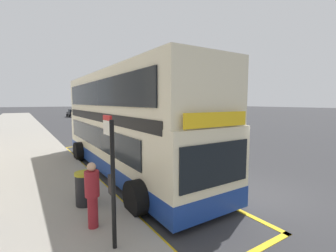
{
  "coord_description": "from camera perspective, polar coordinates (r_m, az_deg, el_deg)",
  "views": [
    {
      "loc": [
        -6.49,
        -4.91,
        3.15
      ],
      "look_at": [
        -0.01,
        5.16,
        1.9
      ],
      "focal_mm": 24.87,
      "sensor_mm": 36.0,
      "label": 1
    }
  ],
  "objects": [
    {
      "name": "ground_plane",
      "position": [
        37.6,
        -22.72,
        0.69
      ],
      "size": [
        260.0,
        260.0,
        0.0
      ],
      "primitive_type": "plane",
      "color": "#333335"
    },
    {
      "name": "pavement_near",
      "position": [
        37.04,
        -33.44,
        0.2
      ],
      "size": [
        6.0,
        76.0,
        0.14
      ],
      "primitive_type": "cube",
      "color": "gray",
      "rests_on": "ground"
    },
    {
      "name": "double_decker_bus",
      "position": [
        10.61,
        -10.27,
        0.01
      ],
      "size": [
        3.27,
        11.4,
        4.4
      ],
      "color": "beige",
      "rests_on": "ground"
    },
    {
      "name": "bus_bay_markings",
      "position": [
        11.17,
        -11.15,
        -10.49
      ],
      "size": [
        2.83,
        14.37,
        0.01
      ],
      "color": "gold",
      "rests_on": "ground"
    },
    {
      "name": "bus_stop_sign",
      "position": [
        4.94,
        -13.67,
        -10.76
      ],
      "size": [
        0.09,
        0.51,
        2.73
      ],
      "color": "black",
      "rests_on": "pavement_near"
    },
    {
      "name": "parked_car_black_kerbside",
      "position": [
        52.36,
        -22.3,
        2.94
      ],
      "size": [
        2.09,
        4.2,
        1.62
      ],
      "rotation": [
        0.0,
        0.0,
        0.03
      ],
      "color": "black",
      "rests_on": "ground"
    },
    {
      "name": "parked_car_grey_ahead",
      "position": [
        38.68,
        -19.12,
        2.14
      ],
      "size": [
        2.09,
        4.2,
        1.62
      ],
      "rotation": [
        0.0,
        0.0,
        -0.01
      ],
      "color": "slate",
      "rests_on": "ground"
    },
    {
      "name": "pedestrian_waiting_near_sign",
      "position": [
        6.01,
        -18.07,
        -15.27
      ],
      "size": [
        0.34,
        0.34,
        1.59
      ],
      "color": "maroon",
      "rests_on": "pavement_near"
    },
    {
      "name": "litter_bin",
      "position": [
        7.44,
        -19.68,
        -14.17
      ],
      "size": [
        0.56,
        0.56,
        0.98
      ],
      "color": "black",
      "rests_on": "pavement_near"
    }
  ]
}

